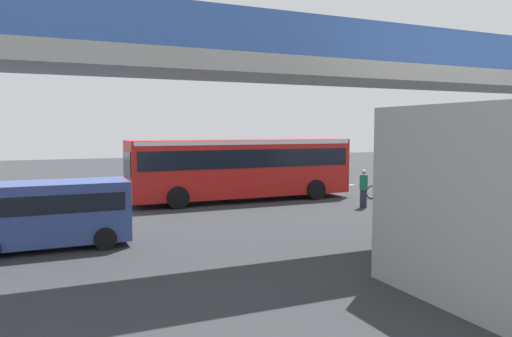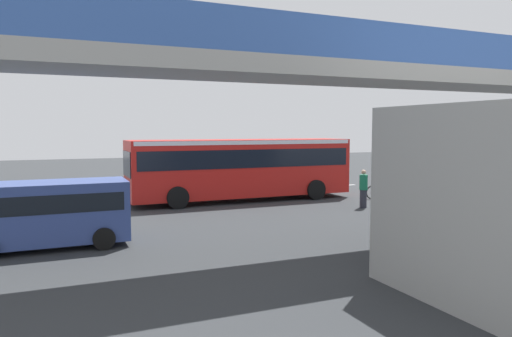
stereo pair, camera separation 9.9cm
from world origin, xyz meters
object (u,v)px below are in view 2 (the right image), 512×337
city_bus (241,164)px  bicycle_black (439,196)px  traffic_sign (217,161)px  bicycle_orange (380,192)px  parked_van (47,210)px  pedestrian (363,189)px  bicycle_green (414,193)px

city_bus → bicycle_black: city_bus is taller
city_bus → traffic_sign: city_bus is taller
bicycle_black → bicycle_orange: size_ratio=1.00×
city_bus → bicycle_black: 9.99m
parked_van → pedestrian: parked_van is taller
bicycle_black → traffic_sign: (8.85, -7.92, 1.52)m
parked_van → traffic_sign: (-8.86, -9.78, 0.71)m
bicycle_black → pedestrian: size_ratio=0.99×
parked_van → bicycle_green: parked_van is taller
bicycle_green → pedestrian: size_ratio=0.99×
parked_van → pedestrian: size_ratio=2.68×
city_bus → bicycle_black: (-8.54, 4.94, -1.51)m
bicycle_orange → bicycle_green: bearing=134.9°
bicycle_orange → pedestrian: pedestrian is taller
bicycle_green → bicycle_black: bearing=103.3°
bicycle_green → bicycle_black: size_ratio=1.00×
parked_van → bicycle_green: 17.69m
bicycle_orange → pedestrian: bearing=39.0°
bicycle_green → bicycle_black: 1.45m
city_bus → bicycle_orange: city_bus is taller
pedestrian → bicycle_green: bearing=-167.0°
pedestrian → traffic_sign: bearing=-57.4°
pedestrian → traffic_sign: size_ratio=0.64×
pedestrian → bicycle_orange: bearing=-141.0°
city_bus → pedestrian: 6.32m
pedestrian → traffic_sign: (4.73, -7.39, 1.00)m
bicycle_green → pedestrian: (3.79, 0.87, 0.51)m
bicycle_black → pedestrian: (4.12, -0.54, 0.51)m
bicycle_orange → pedestrian: (2.58, 2.09, 0.51)m
bicycle_orange → pedestrian: size_ratio=0.99×
parked_van → bicycle_orange: size_ratio=2.71×
parked_van → bicycle_orange: (-16.16, -4.48, -0.81)m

